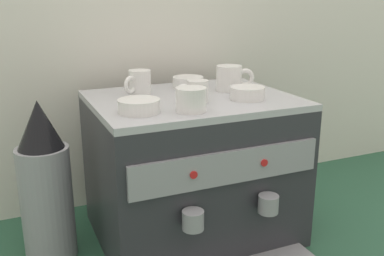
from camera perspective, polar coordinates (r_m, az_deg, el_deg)
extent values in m
plane|color=#28563D|center=(1.48, 0.00, -13.09)|extent=(4.00, 4.00, 0.00)
cube|color=silver|center=(1.60, -4.95, 11.42)|extent=(2.80, 0.03, 1.18)
cube|color=#2D2D33|center=(1.38, 0.00, -5.40)|extent=(0.59, 0.46, 0.43)
cube|color=#B7B7BC|center=(1.32, 0.00, 3.63)|extent=(0.59, 0.46, 0.02)
cube|color=#939399|center=(1.15, 4.78, -5.13)|extent=(0.54, 0.01, 0.09)
cylinder|color=red|center=(1.10, 0.20, -6.07)|extent=(0.02, 0.01, 0.02)
cylinder|color=red|center=(1.19, 9.31, -4.46)|extent=(0.02, 0.01, 0.02)
cylinder|color=#939399|center=(1.13, 0.13, -11.82)|extent=(0.06, 0.06, 0.05)
cylinder|color=#939399|center=(1.23, 9.84, -9.66)|extent=(0.06, 0.06, 0.05)
cylinder|color=white|center=(1.24, 0.75, 4.75)|extent=(0.06, 0.06, 0.06)
torus|color=white|center=(1.23, -1.12, 4.67)|extent=(0.05, 0.02, 0.05)
cylinder|color=white|center=(1.14, -0.12, 3.69)|extent=(0.08, 0.08, 0.06)
torus|color=white|center=(1.19, 0.27, 4.23)|extent=(0.04, 0.05, 0.05)
cylinder|color=white|center=(1.35, -6.74, 5.89)|extent=(0.07, 0.07, 0.07)
torus|color=white|center=(1.32, -7.96, 5.55)|extent=(0.05, 0.04, 0.05)
cylinder|color=white|center=(1.40, 4.80, 6.43)|extent=(0.08, 0.08, 0.08)
torus|color=white|center=(1.41, 6.90, 6.47)|extent=(0.06, 0.03, 0.06)
cylinder|color=white|center=(1.44, -0.51, 5.93)|extent=(0.10, 0.10, 0.04)
cylinder|color=white|center=(1.44, -0.51, 5.40)|extent=(0.06, 0.06, 0.01)
cylinder|color=white|center=(1.29, 7.17, 4.51)|extent=(0.10, 0.10, 0.04)
cylinder|color=white|center=(1.29, 7.15, 3.92)|extent=(0.06, 0.06, 0.01)
cylinder|color=white|center=(1.14, -6.87, 2.86)|extent=(0.11, 0.11, 0.03)
cylinder|color=white|center=(1.14, -6.85, 2.22)|extent=(0.06, 0.06, 0.01)
cylinder|color=#939399|center=(1.34, -18.21, -9.25)|extent=(0.15, 0.15, 0.34)
cone|color=black|center=(1.26, -19.18, 0.44)|extent=(0.13, 0.13, 0.13)
cylinder|color=#B7B7BC|center=(1.64, 12.87, -8.05)|extent=(0.08, 0.08, 0.12)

